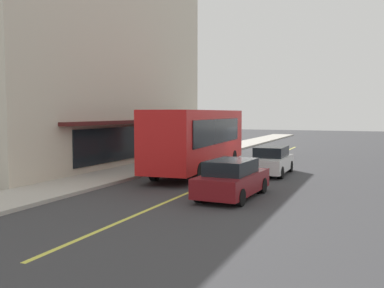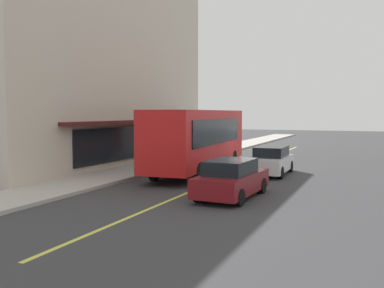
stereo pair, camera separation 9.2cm
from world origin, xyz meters
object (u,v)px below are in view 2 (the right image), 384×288
(traffic_light, at_px, (204,124))
(pedestrian_by_curb, at_px, (204,139))
(car_maroon, at_px, (231,179))
(car_white, at_px, (271,161))
(bus, at_px, (199,137))
(pedestrian_mid_block, at_px, (153,150))
(pedestrian_waiting, at_px, (193,142))

(traffic_light, distance_m, pedestrian_by_curb, 4.33)
(traffic_light, bearing_deg, car_maroon, -154.15)
(traffic_light, xyz_separation_m, car_white, (-6.30, -6.44, -1.79))
(bus, bearing_deg, traffic_light, 19.47)
(car_maroon, bearing_deg, pedestrian_mid_block, 46.45)
(bus, relative_size, pedestrian_mid_block, 6.96)
(bus, distance_m, car_white, 4.20)
(pedestrian_mid_block, height_order, pedestrian_by_curb, pedestrian_by_curb)
(car_white, bearing_deg, car_maroon, -179.71)
(bus, relative_size, pedestrian_waiting, 6.27)
(bus, bearing_deg, pedestrian_mid_block, 80.64)
(pedestrian_by_curb, bearing_deg, pedestrian_waiting, -168.13)
(car_maroon, relative_size, pedestrian_waiting, 2.43)
(traffic_light, relative_size, pedestrian_waiting, 1.78)
(car_maroon, height_order, pedestrian_by_curb, pedestrian_by_curb)
(bus, bearing_deg, pedestrian_waiting, 25.46)
(car_maroon, height_order, pedestrian_waiting, pedestrian_waiting)
(traffic_light, height_order, pedestrian_waiting, traffic_light)
(car_maroon, distance_m, pedestrian_waiting, 14.24)
(car_white, relative_size, car_maroon, 0.99)
(bus, distance_m, traffic_light, 7.56)
(pedestrian_by_curb, bearing_deg, traffic_light, -159.56)
(car_maroon, height_order, pedestrian_mid_block, pedestrian_mid_block)
(pedestrian_mid_block, height_order, pedestrian_waiting, pedestrian_waiting)
(pedestrian_mid_block, bearing_deg, car_maroon, -133.55)
(pedestrian_mid_block, relative_size, pedestrian_waiting, 0.90)
(traffic_light, bearing_deg, pedestrian_mid_block, 174.29)
(pedestrian_by_curb, bearing_deg, car_maroon, -155.32)
(car_white, bearing_deg, pedestrian_by_curb, 37.84)
(bus, distance_m, car_maroon, 7.52)
(traffic_light, relative_size, car_maroon, 0.73)
(traffic_light, relative_size, car_white, 0.74)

